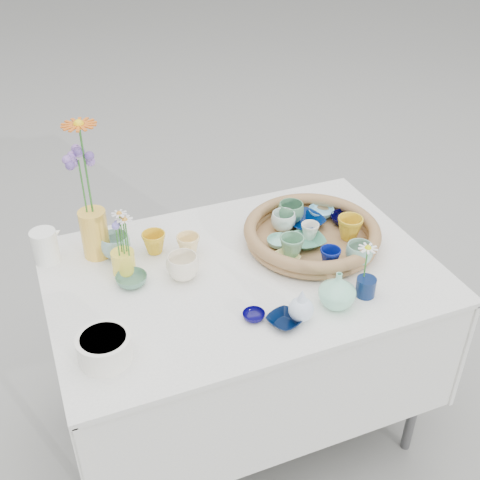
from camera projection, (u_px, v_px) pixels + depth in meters
name	position (u px, v px, depth m)	size (l,w,h in m)	color
ground	(242.00, 422.00, 2.41)	(80.00, 80.00, 0.00)	#969692
display_table	(242.00, 422.00, 2.41)	(1.26, 0.86, 0.77)	white
wicker_tray	(312.00, 234.00, 2.08)	(0.47, 0.47, 0.08)	brown
tray_ceramic_0	(304.00, 222.00, 2.16)	(0.13, 0.13, 0.03)	#00164C
tray_ceramic_1	(344.00, 219.00, 2.17)	(0.10, 0.10, 0.03)	black
tray_ceramic_2	(350.00, 228.00, 2.08)	(0.09, 0.09, 0.08)	gold
tray_ceramic_3	(307.00, 241.00, 2.06)	(0.12, 0.12, 0.03)	#4A9273
tray_ceramic_4	(292.00, 247.00, 1.99)	(0.08, 0.08, 0.08)	#5D9671
tray_ceramic_5	(279.00, 242.00, 2.05)	(0.09, 0.09, 0.03)	#8ACFB8
tray_ceramic_6	(283.00, 221.00, 2.13)	(0.09, 0.09, 0.07)	silver
tray_ceramic_7	(310.00, 231.00, 2.08)	(0.06, 0.06, 0.06)	white
tray_ceramic_8	(321.00, 212.00, 2.21)	(0.09, 0.09, 0.03)	#86DDFF
tray_ceramic_9	(330.00, 257.00, 1.95)	(0.07, 0.07, 0.06)	navy
tray_ceramic_10	(285.00, 259.00, 1.98)	(0.09, 0.09, 0.02)	#F0DF86
tray_ceramic_11	(359.00, 254.00, 1.96)	(0.09, 0.09, 0.07)	#7EB69F
tray_ceramic_12	(291.00, 212.00, 2.17)	(0.09, 0.09, 0.07)	#50875F
loose_ceramic_0	(154.00, 243.00, 2.04)	(0.08, 0.08, 0.08)	gold
loose_ceramic_1	(188.00, 245.00, 2.03)	(0.08, 0.08, 0.07)	#FFDD8D
loose_ceramic_2	(132.00, 280.00, 1.91)	(0.10, 0.10, 0.03)	#4C7D64
loose_ceramic_3	(183.00, 267.00, 1.92)	(0.10, 0.10, 0.08)	white
loose_ceramic_4	(254.00, 316.00, 1.77)	(0.07, 0.07, 0.02)	#060245
loose_ceramic_5	(115.00, 246.00, 2.02)	(0.10, 0.10, 0.08)	#87B5B3
loose_ceramic_6	(285.00, 321.00, 1.75)	(0.10, 0.10, 0.02)	black
fluted_bowl	(105.00, 348.00, 1.62)	(0.15, 0.15, 0.08)	white
bud_vase_paleblue	(301.00, 304.00, 1.75)	(0.08, 0.08, 0.12)	#D0E3F8
bud_vase_seafoam	(338.00, 290.00, 1.80)	(0.11, 0.11, 0.12)	#91E6BD
bud_vase_cobalt	(366.00, 287.00, 1.85)	(0.06, 0.06, 0.06)	#0C1E48
single_daisy	(366.00, 263.00, 1.82)	(0.07, 0.07, 0.13)	white
tall_vase_yellow	(95.00, 234.00, 2.00)	(0.09, 0.09, 0.17)	yellow
gerbera	(86.00, 170.00, 1.87)	(0.12, 0.12, 0.32)	#D76018
hydrangea	(83.00, 187.00, 1.90)	(0.07, 0.07, 0.26)	#634797
white_pitcher	(45.00, 246.00, 1.99)	(0.12, 0.09, 0.11)	white
daisy_cup	(124.00, 262.00, 1.94)	(0.08, 0.08, 0.08)	yellow
daisy_posy	(121.00, 235.00, 1.87)	(0.08, 0.08, 0.15)	white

